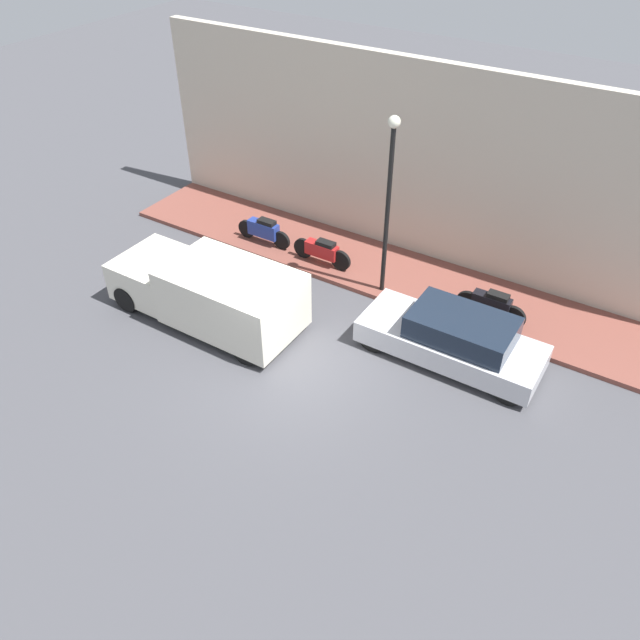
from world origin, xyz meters
name	(u,v)px	position (x,y,z in m)	size (l,w,h in m)	color
ground_plane	(287,363)	(0.00, 0.00, 0.00)	(60.00, 60.00, 0.00)	#47474C
sidewalk	(379,269)	(4.67, 0.00, 0.06)	(2.60, 16.39, 0.13)	brown
building_facade	(409,162)	(6.12, 0.00, 2.78)	(0.30, 16.39, 5.55)	beige
parked_car	(454,338)	(2.23, -3.22, 0.62)	(1.67, 4.32, 1.30)	silver
delivery_van	(208,291)	(0.41, 2.67, 0.86)	(2.05, 5.12, 1.65)	silver
motorcycle_red	(322,251)	(3.97, 1.50, 0.55)	(0.30, 1.86, 0.76)	#B21E1E
motorcycle_blue	(264,230)	(4.02, 3.58, 0.56)	(0.30, 1.85, 0.81)	navy
motorcycle_black	(491,306)	(3.96, -3.51, 0.60)	(0.30, 1.82, 0.87)	black
streetlamp	(389,190)	(3.74, -0.57, 3.10)	(0.30, 0.30, 4.79)	black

